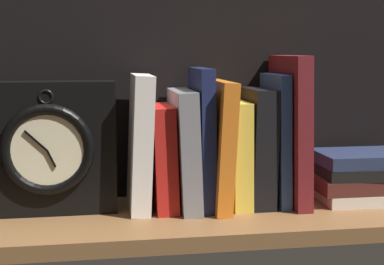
# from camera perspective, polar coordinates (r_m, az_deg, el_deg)

# --- Properties ---
(ground_plane) EXTENTS (0.89, 0.27, 0.03)m
(ground_plane) POSITION_cam_1_polar(r_m,az_deg,el_deg) (1.00, 2.20, -8.31)
(ground_plane) COLOR brown
(back_panel) EXTENTS (0.89, 0.01, 0.37)m
(back_panel) POSITION_cam_1_polar(r_m,az_deg,el_deg) (1.09, 0.89, 3.61)
(back_panel) COLOR black
(back_panel) RESTS_ON ground_plane
(book_white_catcher) EXTENTS (0.04, 0.13, 0.23)m
(book_white_catcher) POSITION_cam_1_polar(r_m,az_deg,el_deg) (0.99, -5.04, -0.99)
(book_white_catcher) COLOR silver
(book_white_catcher) RESTS_ON ground_plane
(book_red_requiem) EXTENTS (0.04, 0.13, 0.18)m
(book_red_requiem) POSITION_cam_1_polar(r_m,az_deg,el_deg) (1.00, -2.89, -2.41)
(book_red_requiem) COLOR red
(book_red_requiem) RESTS_ON ground_plane
(book_gray_chess) EXTENTS (0.04, 0.15, 0.20)m
(book_gray_chess) POSITION_cam_1_polar(r_m,az_deg,el_deg) (1.00, -0.76, -1.63)
(book_gray_chess) COLOR gray
(book_gray_chess) RESTS_ON ground_plane
(book_navy_bierce) EXTENTS (0.03, 0.13, 0.24)m
(book_navy_bierce) POSITION_cam_1_polar(r_m,az_deg,el_deg) (1.00, 0.98, -0.54)
(book_navy_bierce) COLOR #192147
(book_navy_bierce) RESTS_ON ground_plane
(book_orange_pandolfini) EXTENTS (0.04, 0.17, 0.22)m
(book_orange_pandolfini) POSITION_cam_1_polar(r_m,az_deg,el_deg) (1.01, 2.52, -1.10)
(book_orange_pandolfini) COLOR orange
(book_orange_pandolfini) RESTS_ON ground_plane
(book_yellow_seinlanguage) EXTENTS (0.03, 0.12, 0.18)m
(book_yellow_seinlanguage) POSITION_cam_1_polar(r_m,az_deg,el_deg) (1.02, 4.27, -2.03)
(book_yellow_seinlanguage) COLOR gold
(book_yellow_seinlanguage) RESTS_ON ground_plane
(book_black_skeptic) EXTENTS (0.04, 0.12, 0.20)m
(book_black_skeptic) POSITION_cam_1_polar(r_m,az_deg,el_deg) (1.03, 6.38, -1.39)
(book_black_skeptic) COLOR black
(book_black_skeptic) RESTS_ON ground_plane
(book_blue_modern) EXTENTS (0.02, 0.12, 0.23)m
(book_blue_modern) POSITION_cam_1_polar(r_m,az_deg,el_deg) (1.04, 8.11, -0.66)
(book_blue_modern) COLOR #2D4C8E
(book_blue_modern) RESTS_ON ground_plane
(book_maroon_dawkins) EXTENTS (0.03, 0.16, 0.26)m
(book_maroon_dawkins) POSITION_cam_1_polar(r_m,az_deg,el_deg) (1.04, 9.48, 0.24)
(book_maroon_dawkins) COLOR maroon
(book_maroon_dawkins) RESTS_ON ground_plane
(framed_clock) EXTENTS (0.22, 0.07, 0.22)m
(framed_clock) POSITION_cam_1_polar(r_m,az_deg,el_deg) (0.99, -13.76, -1.50)
(framed_clock) COLOR black
(framed_clock) RESTS_ON ground_plane
(book_stack_side) EXTENTS (0.18, 0.14, 0.09)m
(book_stack_side) POSITION_cam_1_polar(r_m,az_deg,el_deg) (1.10, 16.23, -4.12)
(book_stack_side) COLOR beige
(book_stack_side) RESTS_ON ground_plane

